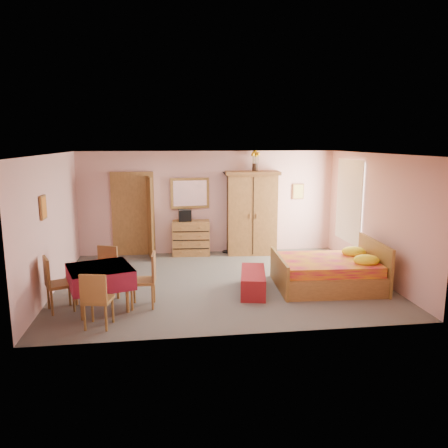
{
  "coord_description": "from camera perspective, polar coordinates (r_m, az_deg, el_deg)",
  "views": [
    {
      "loc": [
        -1.09,
        -8.51,
        2.84
      ],
      "look_at": [
        0.1,
        0.3,
        1.15
      ],
      "focal_mm": 35.0,
      "sensor_mm": 36.0,
      "label": 1
    }
  ],
  "objects": [
    {
      "name": "chair_north",
      "position": [
        8.51,
        -15.48,
        -5.98
      ],
      "size": [
        0.53,
        0.53,
        0.89
      ],
      "primitive_type": "cube",
      "rotation": [
        0.0,
        0.0,
        2.76
      ],
      "color": "#955D32",
      "rests_on": "floor"
    },
    {
      "name": "window",
      "position": [
        10.71,
        16.08,
        2.89
      ],
      "size": [
        0.08,
        1.4,
        1.95
      ],
      "primitive_type": "cube",
      "color": "white",
      "rests_on": "wall_right"
    },
    {
      "name": "picture_left",
      "position": [
        8.27,
        -22.56,
        2.01
      ],
      "size": [
        0.04,
        0.32,
        0.42
      ],
      "primitive_type": "cube",
      "color": "orange",
      "rests_on": "wall_left"
    },
    {
      "name": "wall_mirror",
      "position": [
        11.06,
        -4.47,
        4.04
      ],
      "size": [
        0.98,
        0.12,
        0.77
      ],
      "primitive_type": "cube",
      "rotation": [
        0.0,
        0.0,
        0.07
      ],
      "color": "white",
      "rests_on": "wall_back"
    },
    {
      "name": "sunflower_vase",
      "position": [
        11.05,
        4.09,
        8.25
      ],
      "size": [
        0.22,
        0.22,
        0.51
      ],
      "primitive_type": "cube",
      "rotation": [
        0.0,
        0.0,
        -0.09
      ],
      "color": "yellow",
      "rests_on": "wardrobe"
    },
    {
      "name": "dining_table",
      "position": [
        7.83,
        -15.8,
        -8.03
      ],
      "size": [
        1.28,
        1.28,
        0.74
      ],
      "primitive_type": "cube",
      "rotation": [
        0.0,
        0.0,
        0.31
      ],
      "color": "maroon",
      "rests_on": "floor"
    },
    {
      "name": "floor",
      "position": [
        9.03,
        -0.38,
        -7.55
      ],
      "size": [
        6.5,
        6.5,
        0.0
      ],
      "primitive_type": "plane",
      "color": "slate",
      "rests_on": "ground"
    },
    {
      "name": "chair_south",
      "position": [
        7.09,
        -16.11,
        -9.39
      ],
      "size": [
        0.48,
        0.48,
        0.9
      ],
      "primitive_type": "cube",
      "rotation": [
        0.0,
        0.0,
        -0.19
      ],
      "color": "olive",
      "rests_on": "floor"
    },
    {
      "name": "floor_lamp",
      "position": [
        11.14,
        0.45,
        1.48
      ],
      "size": [
        0.29,
        0.29,
        2.08
      ],
      "primitive_type": "cube",
      "rotation": [
        0.0,
        0.0,
        -0.09
      ],
      "color": "black",
      "rests_on": "floor"
    },
    {
      "name": "wardrobe",
      "position": [
        11.06,
        3.66,
        1.45
      ],
      "size": [
        1.4,
        0.8,
        2.11
      ],
      "primitive_type": "cube",
      "rotation": [
        0.0,
        0.0,
        -0.08
      ],
      "color": "#9C6934",
      "rests_on": "floor"
    },
    {
      "name": "wall_back",
      "position": [
        11.17,
        -2.02,
        2.84
      ],
      "size": [
        6.5,
        0.1,
        2.6
      ],
      "primitive_type": "cube",
      "color": "#D9A29D",
      "rests_on": "floor"
    },
    {
      "name": "bed",
      "position": [
        8.84,
        13.33,
        -5.13
      ],
      "size": [
        2.09,
        1.69,
        0.93
      ],
      "primitive_type": "cube",
      "rotation": [
        0.0,
        0.0,
        -0.06
      ],
      "color": "#B8113F",
      "rests_on": "floor"
    },
    {
      "name": "chest_of_drawers",
      "position": [
        11.04,
        -4.32,
        -1.83
      ],
      "size": [
        0.96,
        0.52,
        0.88
      ],
      "primitive_type": "cube",
      "rotation": [
        0.0,
        0.0,
        -0.06
      ],
      "color": "#9D6935",
      "rests_on": "floor"
    },
    {
      "name": "chair_west",
      "position": [
        7.94,
        -20.64,
        -7.28
      ],
      "size": [
        0.57,
        0.57,
        0.95
      ],
      "primitive_type": "cube",
      "rotation": [
        0.0,
        0.0,
        -1.17
      ],
      "color": "olive",
      "rests_on": "floor"
    },
    {
      "name": "picture_back",
      "position": [
        11.58,
        9.67,
        4.22
      ],
      "size": [
        0.3,
        0.04,
        0.4
      ],
      "primitive_type": "cube",
      "color": "#D8BF59",
      "rests_on": "wall_back"
    },
    {
      "name": "wall_right",
      "position": [
        9.67,
        19.08,
        1.01
      ],
      "size": [
        0.1,
        5.0,
        2.6
      ],
      "primitive_type": "cube",
      "color": "#D9A29D",
      "rests_on": "floor"
    },
    {
      "name": "bench",
      "position": [
        8.42,
        3.81,
        -7.52
      ],
      "size": [
        0.67,
        1.28,
        0.4
      ],
      "primitive_type": "cube",
      "rotation": [
        0.0,
        0.0,
        -0.19
      ],
      "color": "maroon",
      "rests_on": "floor"
    },
    {
      "name": "wall_left",
      "position": [
        8.91,
        -21.6,
        0.05
      ],
      "size": [
        0.1,
        5.0,
        2.6
      ],
      "primitive_type": "cube",
      "color": "#D9A29D",
      "rests_on": "floor"
    },
    {
      "name": "doorway",
      "position": [
        11.15,
        -11.76,
        1.18
      ],
      "size": [
        1.06,
        0.12,
        2.15
      ],
      "primitive_type": "cube",
      "color": "#9E6B35",
      "rests_on": "floor"
    },
    {
      "name": "stereo",
      "position": [
        10.9,
        -5.13,
        1.12
      ],
      "size": [
        0.32,
        0.24,
        0.29
      ],
      "primitive_type": "cube",
      "rotation": [
        0.0,
        0.0,
        0.04
      ],
      "color": "black",
      "rests_on": "chest_of_drawers"
    },
    {
      "name": "ceiling",
      "position": [
        8.58,
        -0.4,
        9.16
      ],
      "size": [
        6.5,
        6.5,
        0.0
      ],
      "primitive_type": "plane",
      "rotation": [
        3.14,
        0.0,
        0.0
      ],
      "color": "brown",
      "rests_on": "wall_back"
    },
    {
      "name": "chair_east",
      "position": [
        7.74,
        -10.56,
        -7.23
      ],
      "size": [
        0.45,
        0.45,
        0.95
      ],
      "primitive_type": "cube",
      "rotation": [
        0.0,
        0.0,
        1.51
      ],
      "color": "#A16F36",
      "rests_on": "floor"
    },
    {
      "name": "wall_front",
      "position": [
        6.3,
        2.52,
        -3.41
      ],
      "size": [
        6.5,
        0.1,
        2.6
      ],
      "primitive_type": "cube",
      "color": "#D9A29D",
      "rests_on": "floor"
    }
  ]
}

